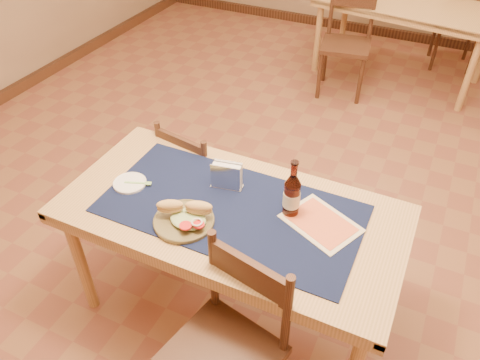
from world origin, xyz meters
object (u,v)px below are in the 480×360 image
at_px(main_table, 231,222).
at_px(sandwich_plate, 185,217).
at_px(chair_main_near, 226,348).
at_px(beer_bottle, 292,195).
at_px(back_table, 407,11).
at_px(chair_main_far, 199,177).
at_px(napkin_holder, 227,176).

xyz_separation_m(main_table, sandwich_plate, (-0.14, -0.17, 0.12)).
xyz_separation_m(chair_main_near, beer_bottle, (0.04, 0.59, 0.38)).
bearing_deg(back_table, chair_main_near, -90.54).
bearing_deg(main_table, chair_main_far, 133.49).
height_order(main_table, chair_main_near, chair_main_near).
xyz_separation_m(sandwich_plate, beer_bottle, (0.40, 0.26, 0.08)).
distance_m(back_table, napkin_holder, 3.14).
bearing_deg(napkin_holder, beer_bottle, -7.15).
relative_size(sandwich_plate, beer_bottle, 0.94).
height_order(main_table, chair_main_far, chair_main_far).
height_order(sandwich_plate, napkin_holder, napkin_holder).
height_order(main_table, beer_bottle, beer_bottle).
height_order(main_table, napkin_holder, napkin_holder).
bearing_deg(chair_main_near, napkin_holder, 115.92).
xyz_separation_m(main_table, chair_main_near, (0.22, -0.50, -0.19)).
bearing_deg(sandwich_plate, napkin_holder, 79.22).
relative_size(back_table, napkin_holder, 10.55).
xyz_separation_m(beer_bottle, napkin_holder, (-0.35, 0.04, -0.04)).
bearing_deg(beer_bottle, main_table, -161.16).
xyz_separation_m(main_table, chair_main_far, (-0.45, 0.48, -0.23)).
bearing_deg(main_table, chair_main_near, -66.14).
bearing_deg(sandwich_plate, chair_main_near, -42.25).
distance_m(back_table, chair_main_far, 2.87).
height_order(back_table, napkin_holder, napkin_holder).
distance_m(chair_main_far, beer_bottle, 0.92).
xyz_separation_m(chair_main_near, napkin_holder, (-0.31, 0.63, 0.34)).
height_order(chair_main_far, napkin_holder, napkin_holder).
bearing_deg(sandwich_plate, back_table, 83.33).
bearing_deg(back_table, sandwich_plate, -96.67).
bearing_deg(chair_main_far, beer_bottle, -28.64).
distance_m(back_table, sandwich_plate, 3.44).
bearing_deg(chair_main_near, beer_bottle, 86.25).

